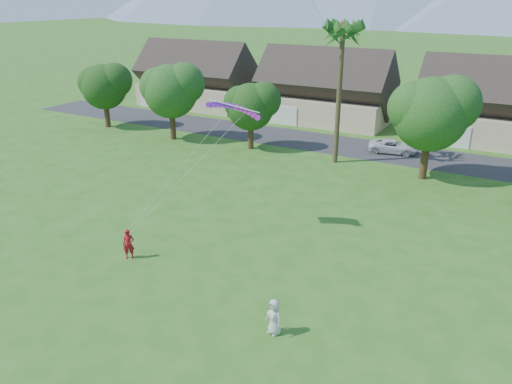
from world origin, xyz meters
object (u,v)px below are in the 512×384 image
Objects in this scene: kite_flyer at (129,244)px; watcher at (274,317)px; parked_car at (393,146)px; parafoil_kite at (235,107)px.

watcher is (10.61, -2.07, -0.03)m from kite_flyer.
kite_flyer is 29.55m from parked_car.
parked_car is (-2.76, 30.56, -0.24)m from watcher.
watcher is 0.38× the size of parked_car.
parked_car is (7.85, 28.49, -0.27)m from kite_flyer.
kite_flyer is 0.52× the size of parafoil_kite.
watcher is at bearing -48.27° from kite_flyer.
parked_car is at bearing 55.27° from parafoil_kite.
kite_flyer is at bearing -174.09° from watcher.
watcher is 13.33m from parafoil_kite.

